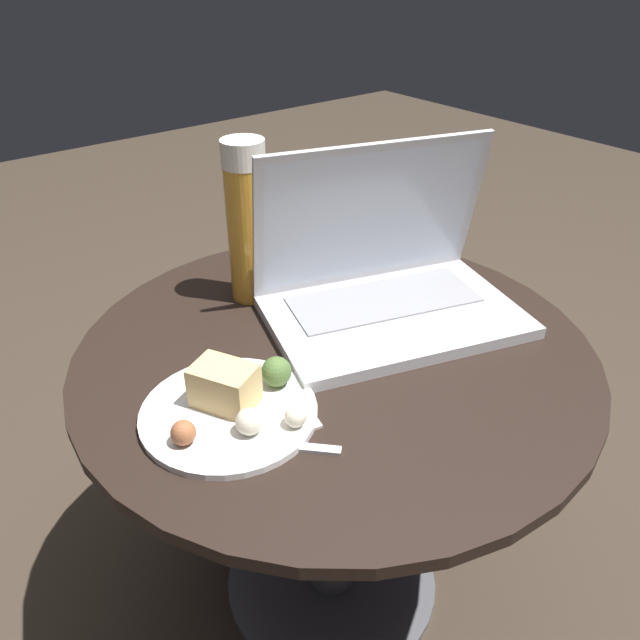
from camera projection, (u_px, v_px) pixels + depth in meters
name	position (u px, v px, depth m)	size (l,w,h in m)	color
ground_plane	(331.00, 580.00, 1.17)	(6.00, 6.00, 0.00)	#382D23
table	(334.00, 422.00, 0.96)	(0.73, 0.73, 0.53)	#515156
napkin	(246.00, 418.00, 0.75)	(0.17, 0.14, 0.00)	silver
laptop	(385.00, 282.00, 0.94)	(0.42, 0.34, 0.25)	silver
beer_glass	(247.00, 222.00, 0.94)	(0.06, 0.06, 0.25)	gold
snack_plate	(232.00, 403.00, 0.75)	(0.22, 0.22, 0.06)	white
fork	(252.00, 443.00, 0.71)	(0.14, 0.14, 0.00)	silver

